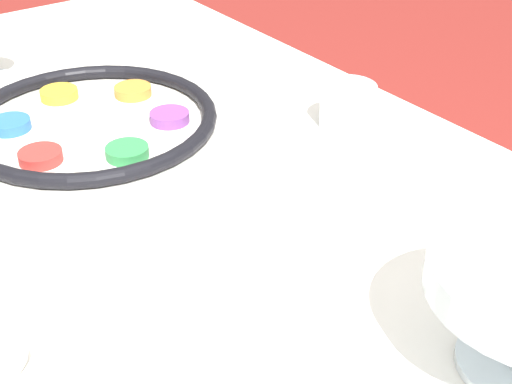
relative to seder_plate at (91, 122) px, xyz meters
The scene contains 4 objects.
seder_plate is the anchor object (origin of this frame).
cup_near 0.35m from the seder_plate, 56.89° to the left, with size 0.08×0.08×0.06m.
fork_left 0.30m from the seder_plate, 95.67° to the left, with size 0.08×0.19×0.01m.
fork_right 0.30m from the seder_plate, 89.90° to the left, with size 0.07×0.19×0.01m.
Camera 1 is at (0.60, -0.29, 1.22)m, focal length 50.00 mm.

